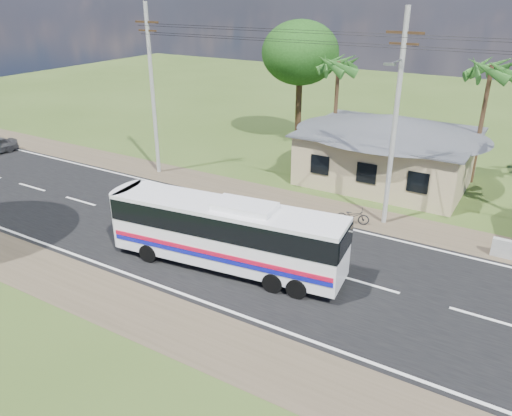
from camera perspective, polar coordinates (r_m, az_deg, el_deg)
The scene contains 9 objects.
ground at distance 23.67m, azimuth 2.60°, elevation -5.80°, with size 120.00×120.00×0.00m, color #344A1A.
road at distance 23.66m, azimuth 2.60°, elevation -5.78°, with size 120.00×16.00×0.03m.
house at distance 33.61m, azimuth 14.94°, elevation 7.37°, with size 12.40×10.00×5.00m.
utility_poles at distance 26.32m, azimuth 14.95°, elevation 10.01°, with size 32.80×2.22×11.00m.
palm_mid at distance 34.20m, azimuth 25.28°, elevation 14.01°, with size 2.80×2.80×8.20m.
palm_far at distance 37.16m, azimuth 9.40°, elevation 15.73°, with size 2.80×2.80×7.70m.
tree_behind_house at distance 40.53m, azimuth 5.09°, elevation 17.21°, with size 6.00×6.00×9.61m.
coach_bus at distance 22.10m, azimuth -3.40°, elevation -2.49°, with size 10.93×3.52×3.34m.
motorcycle at distance 27.35m, azimuth 11.00°, elevation -0.89°, with size 0.61×1.76×0.93m, color black.
Camera 1 is at (9.63, -18.20, 11.66)m, focal length 35.00 mm.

